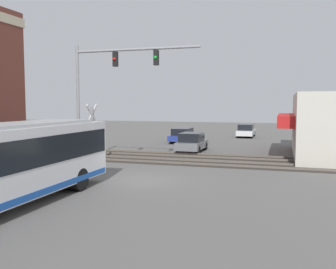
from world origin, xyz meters
The scene contains 9 objects.
ground_plane centered at (0.00, 0.00, 0.00)m, with size 120.00×120.00×0.00m, color #605E5B.
traffic_signal_gantry centered at (4.34, 3.83, 5.49)m, with size 0.42×8.20×7.53m.
crossing_signal centered at (4.37, 5.06, 2.30)m, with size 1.41×1.18×3.81m.
rail_track_near centered at (6.00, 0.00, 0.03)m, with size 2.60×60.00×0.15m.
rail_track_far centered at (9.20, 0.00, 0.03)m, with size 2.60×60.00×0.15m.
parked_car_grey centered at (11.68, 0.20, 0.70)m, with size 4.22×1.82×1.52m.
parked_car_blue centered at (18.55, 2.80, 0.66)m, with size 4.82×1.82×1.42m.
parked_car_white centered at (26.52, -2.60, 0.69)m, with size 4.71×1.82×1.49m.
pedestrian_at_crossing centered at (3.42, 5.00, 0.92)m, with size 0.34×0.34×1.80m.
Camera 1 is at (-17.21, -6.83, 3.80)m, focal length 40.00 mm.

